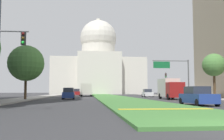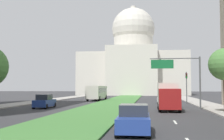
{
  "view_description": "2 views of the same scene",
  "coord_description": "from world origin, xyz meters",
  "px_view_note": "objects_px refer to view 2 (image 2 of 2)",
  "views": [
    {
      "loc": [
        -4.96,
        -8.22,
        1.28
      ],
      "look_at": [
        0.56,
        47.73,
        5.81
      ],
      "focal_mm": 41.8,
      "sensor_mm": 36.0,
      "label": 1
    },
    {
      "loc": [
        5.93,
        -3.15,
        2.73
      ],
      "look_at": [
        -1.46,
        53.17,
        6.06
      ],
      "focal_mm": 46.69,
      "sensor_mm": 36.0,
      "label": 2
    }
  ],
  "objects_px": {
    "traffic_light_far_right": "(187,83)",
    "overhead_guide_sign": "(180,71)",
    "box_truck_delivery": "(168,96)",
    "sedan_midblock": "(45,102)",
    "capitol_building": "(133,62)",
    "city_bus": "(97,92)",
    "sedan_distant": "(163,99)",
    "sedan_far_horizon": "(92,95)",
    "sedan_lead_stopped": "(134,120)"
  },
  "relations": [
    {
      "from": "overhead_guide_sign",
      "to": "city_bus",
      "type": "height_order",
      "value": "overhead_guide_sign"
    },
    {
      "from": "sedan_distant",
      "to": "sedan_far_horizon",
      "type": "bearing_deg",
      "value": 133.47
    },
    {
      "from": "sedan_midblock",
      "to": "city_bus",
      "type": "height_order",
      "value": "city_bus"
    },
    {
      "from": "sedan_distant",
      "to": "box_truck_delivery",
      "type": "bearing_deg",
      "value": -90.28
    },
    {
      "from": "traffic_light_far_right",
      "to": "sedan_midblock",
      "type": "distance_m",
      "value": 23.16
    },
    {
      "from": "sedan_distant",
      "to": "overhead_guide_sign",
      "type": "bearing_deg",
      "value": -82.93
    },
    {
      "from": "overhead_guide_sign",
      "to": "sedan_lead_stopped",
      "type": "relative_size",
      "value": 1.48
    },
    {
      "from": "sedan_midblock",
      "to": "sedan_distant",
      "type": "xyz_separation_m",
      "value": [
        15.81,
        13.27,
        -0.04
      ]
    },
    {
      "from": "capitol_building",
      "to": "sedan_far_horizon",
      "type": "height_order",
      "value": "capitol_building"
    },
    {
      "from": "sedan_lead_stopped",
      "to": "city_bus",
      "type": "xyz_separation_m",
      "value": [
        -9.91,
        41.77,
        0.98
      ]
    },
    {
      "from": "traffic_light_far_right",
      "to": "sedan_midblock",
      "type": "height_order",
      "value": "traffic_light_far_right"
    },
    {
      "from": "overhead_guide_sign",
      "to": "sedan_far_horizon",
      "type": "relative_size",
      "value": 1.58
    },
    {
      "from": "sedan_midblock",
      "to": "box_truck_delivery",
      "type": "xyz_separation_m",
      "value": [
        15.73,
        -2.25,
        0.85
      ]
    },
    {
      "from": "sedan_distant",
      "to": "sedan_far_horizon",
      "type": "height_order",
      "value": "sedan_far_horizon"
    },
    {
      "from": "overhead_guide_sign",
      "to": "sedan_lead_stopped",
      "type": "height_order",
      "value": "overhead_guide_sign"
    },
    {
      "from": "box_truck_delivery",
      "to": "overhead_guide_sign",
      "type": "bearing_deg",
      "value": 56.68
    },
    {
      "from": "sedan_midblock",
      "to": "capitol_building",
      "type": "bearing_deg",
      "value": 83.44
    },
    {
      "from": "capitol_building",
      "to": "sedan_far_horizon",
      "type": "xyz_separation_m",
      "value": [
        -7.54,
        -37.52,
        -10.93
      ]
    },
    {
      "from": "traffic_light_far_right",
      "to": "sedan_far_horizon",
      "type": "height_order",
      "value": "traffic_light_far_right"
    },
    {
      "from": "traffic_light_far_right",
      "to": "sedan_distant",
      "type": "relative_size",
      "value": 1.11
    },
    {
      "from": "overhead_guide_sign",
      "to": "box_truck_delivery",
      "type": "bearing_deg",
      "value": -123.32
    },
    {
      "from": "city_bus",
      "to": "sedan_far_horizon",
      "type": "bearing_deg",
      "value": 109.95
    },
    {
      "from": "overhead_guide_sign",
      "to": "sedan_distant",
      "type": "height_order",
      "value": "overhead_guide_sign"
    },
    {
      "from": "overhead_guide_sign",
      "to": "sedan_distant",
      "type": "xyz_separation_m",
      "value": [
        -1.61,
        12.95,
        -3.88
      ]
    },
    {
      "from": "capitol_building",
      "to": "box_truck_delivery",
      "type": "bearing_deg",
      "value": -83.44
    },
    {
      "from": "sedan_midblock",
      "to": "sedan_far_horizon",
      "type": "distance_m",
      "value": 29.74
    },
    {
      "from": "overhead_guide_sign",
      "to": "box_truck_delivery",
      "type": "relative_size",
      "value": 1.02
    },
    {
      "from": "sedan_lead_stopped",
      "to": "sedan_midblock",
      "type": "relative_size",
      "value": 0.99
    },
    {
      "from": "capitol_building",
      "to": "traffic_light_far_right",
      "type": "distance_m",
      "value": 57.01
    },
    {
      "from": "sedan_midblock",
      "to": "box_truck_delivery",
      "type": "relative_size",
      "value": 0.69
    },
    {
      "from": "sedan_far_horizon",
      "to": "box_truck_delivery",
      "type": "height_order",
      "value": "box_truck_delivery"
    },
    {
      "from": "sedan_lead_stopped",
      "to": "sedan_midblock",
      "type": "height_order",
      "value": "sedan_midblock"
    },
    {
      "from": "traffic_light_far_right",
      "to": "overhead_guide_sign",
      "type": "relative_size",
      "value": 0.8
    },
    {
      "from": "capitol_building",
      "to": "city_bus",
      "type": "relative_size",
      "value": 3.43
    },
    {
      "from": "city_bus",
      "to": "sedan_midblock",
      "type": "bearing_deg",
      "value": -97.02
    },
    {
      "from": "sedan_lead_stopped",
      "to": "sedan_far_horizon",
      "type": "height_order",
      "value": "sedan_far_horizon"
    },
    {
      "from": "traffic_light_far_right",
      "to": "box_truck_delivery",
      "type": "bearing_deg",
      "value": -104.94
    },
    {
      "from": "capitol_building",
      "to": "sedan_midblock",
      "type": "bearing_deg",
      "value": -96.56
    },
    {
      "from": "sedan_lead_stopped",
      "to": "box_truck_delivery",
      "type": "distance_m",
      "value": 17.21
    },
    {
      "from": "sedan_distant",
      "to": "capitol_building",
      "type": "bearing_deg",
      "value": 98.5
    },
    {
      "from": "box_truck_delivery",
      "to": "city_bus",
      "type": "relative_size",
      "value": 0.58
    },
    {
      "from": "sedan_far_horizon",
      "to": "sedan_midblock",
      "type": "bearing_deg",
      "value": -90.37
    },
    {
      "from": "capitol_building",
      "to": "traffic_light_far_right",
      "type": "xyz_separation_m",
      "value": [
        11.83,
        -55.12,
        -8.47
      ]
    },
    {
      "from": "capitol_building",
      "to": "traffic_light_far_right",
      "type": "relative_size",
      "value": 7.26
    },
    {
      "from": "overhead_guide_sign",
      "to": "capitol_building",
      "type": "bearing_deg",
      "value": 98.22
    },
    {
      "from": "sedan_far_horizon",
      "to": "city_bus",
      "type": "bearing_deg",
      "value": -70.05
    },
    {
      "from": "overhead_guide_sign",
      "to": "city_bus",
      "type": "relative_size",
      "value": 0.59
    },
    {
      "from": "traffic_light_far_right",
      "to": "sedan_far_horizon",
      "type": "relative_size",
      "value": 1.26
    },
    {
      "from": "sedan_far_horizon",
      "to": "traffic_light_far_right",
      "type": "bearing_deg",
      "value": -42.26
    },
    {
      "from": "overhead_guide_sign",
      "to": "sedan_distant",
      "type": "distance_m",
      "value": 13.62
    }
  ]
}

